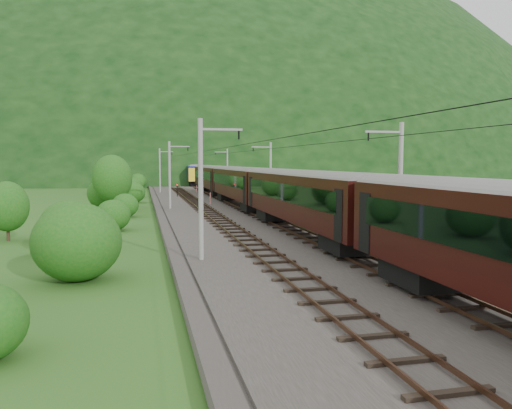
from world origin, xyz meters
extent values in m
plane|color=#28561B|center=(0.00, 0.00, 0.00)|extent=(600.00, 600.00, 0.00)
cube|color=#38332D|center=(0.00, 10.00, 0.15)|extent=(14.00, 220.00, 0.30)
cube|color=brown|center=(-3.12, 10.00, 0.49)|extent=(0.08, 220.00, 0.15)
cube|color=brown|center=(-1.68, 10.00, 0.49)|extent=(0.08, 220.00, 0.15)
cube|color=black|center=(-2.40, 10.00, 0.36)|extent=(2.40, 220.00, 0.12)
cube|color=brown|center=(1.68, 10.00, 0.49)|extent=(0.08, 220.00, 0.15)
cube|color=brown|center=(3.12, 10.00, 0.49)|extent=(0.08, 220.00, 0.15)
cube|color=black|center=(2.40, 10.00, 0.36)|extent=(2.40, 220.00, 0.12)
cylinder|color=gray|center=(-6.20, 0.00, 4.30)|extent=(0.28, 0.28, 8.00)
cube|color=gray|center=(-5.00, 0.00, 7.70)|extent=(2.40, 0.12, 0.12)
cylinder|color=black|center=(-4.00, 0.00, 7.40)|extent=(0.10, 0.10, 0.50)
cylinder|color=gray|center=(-6.20, 32.00, 4.30)|extent=(0.28, 0.28, 8.00)
cube|color=gray|center=(-5.00, 32.00, 7.70)|extent=(2.40, 0.12, 0.12)
cylinder|color=black|center=(-4.00, 32.00, 7.40)|extent=(0.10, 0.10, 0.50)
cylinder|color=gray|center=(-6.20, 64.00, 4.30)|extent=(0.28, 0.28, 8.00)
cube|color=gray|center=(-5.00, 64.00, 7.70)|extent=(2.40, 0.12, 0.12)
cylinder|color=black|center=(-4.00, 64.00, 7.40)|extent=(0.10, 0.10, 0.50)
cylinder|color=gray|center=(-6.20, 96.00, 4.30)|extent=(0.28, 0.28, 8.00)
cube|color=gray|center=(-5.00, 96.00, 7.70)|extent=(2.40, 0.12, 0.12)
cylinder|color=black|center=(-4.00, 96.00, 7.40)|extent=(0.10, 0.10, 0.50)
cylinder|color=gray|center=(-6.20, 128.00, 4.30)|extent=(0.28, 0.28, 8.00)
cube|color=gray|center=(-5.00, 128.00, 7.70)|extent=(2.40, 0.12, 0.12)
cylinder|color=black|center=(-4.00, 128.00, 7.40)|extent=(0.10, 0.10, 0.50)
cylinder|color=gray|center=(6.20, 0.00, 4.30)|extent=(0.28, 0.28, 8.00)
cube|color=gray|center=(5.00, 0.00, 7.70)|extent=(2.40, 0.12, 0.12)
cylinder|color=black|center=(4.00, 0.00, 7.40)|extent=(0.10, 0.10, 0.50)
cylinder|color=gray|center=(6.20, 32.00, 4.30)|extent=(0.28, 0.28, 8.00)
cube|color=gray|center=(5.00, 32.00, 7.70)|extent=(2.40, 0.12, 0.12)
cylinder|color=black|center=(4.00, 32.00, 7.40)|extent=(0.10, 0.10, 0.50)
cylinder|color=gray|center=(6.20, 64.00, 4.30)|extent=(0.28, 0.28, 8.00)
cube|color=gray|center=(5.00, 64.00, 7.70)|extent=(2.40, 0.12, 0.12)
cylinder|color=black|center=(4.00, 64.00, 7.40)|extent=(0.10, 0.10, 0.50)
cylinder|color=gray|center=(6.20, 96.00, 4.30)|extent=(0.28, 0.28, 8.00)
cube|color=gray|center=(5.00, 96.00, 7.70)|extent=(2.40, 0.12, 0.12)
cylinder|color=black|center=(4.00, 96.00, 7.40)|extent=(0.10, 0.10, 0.50)
cylinder|color=gray|center=(6.20, 128.00, 4.30)|extent=(0.28, 0.28, 8.00)
cube|color=gray|center=(5.00, 128.00, 7.70)|extent=(2.40, 0.12, 0.12)
cylinder|color=black|center=(4.00, 128.00, 7.40)|extent=(0.10, 0.10, 0.50)
cylinder|color=black|center=(-2.40, 10.00, 7.10)|extent=(0.03, 198.00, 0.03)
cylinder|color=black|center=(2.40, 10.00, 7.10)|extent=(0.03, 198.00, 0.03)
ellipsoid|color=black|center=(0.00, 260.00, 0.00)|extent=(504.00, 360.00, 244.00)
cube|color=black|center=(2.40, -8.94, 1.07)|extent=(2.44, 3.55, 1.00)
cube|color=black|center=(2.40, 7.72, 3.23)|extent=(3.22, 24.41, 3.33)
cylinder|color=slate|center=(2.40, 7.72, 4.73)|extent=(3.22, 24.29, 3.22)
cube|color=black|center=(0.77, 7.72, 3.63)|extent=(0.05, 21.48, 1.28)
cube|color=black|center=(4.03, 7.72, 3.63)|extent=(0.05, 21.48, 1.28)
cube|color=black|center=(2.40, -0.82, 1.07)|extent=(2.44, 3.55, 1.00)
cube|color=black|center=(2.40, 16.27, 1.07)|extent=(2.44, 3.55, 1.00)
cube|color=black|center=(2.40, 32.93, 3.23)|extent=(3.22, 24.41, 3.33)
cylinder|color=slate|center=(2.40, 32.93, 4.73)|extent=(3.22, 24.29, 3.22)
cube|color=black|center=(0.77, 32.93, 3.63)|extent=(0.05, 21.48, 1.28)
cube|color=black|center=(4.03, 32.93, 3.63)|extent=(0.05, 21.48, 1.28)
cube|color=black|center=(2.40, 24.38, 1.07)|extent=(2.44, 3.55, 1.00)
cube|color=black|center=(2.40, 41.47, 1.07)|extent=(2.44, 3.55, 1.00)
cube|color=black|center=(2.40, 58.13, 3.23)|extent=(3.22, 24.41, 3.33)
cylinder|color=slate|center=(2.40, 58.13, 4.73)|extent=(3.22, 24.29, 3.22)
cube|color=black|center=(0.77, 58.13, 3.63)|extent=(0.05, 21.48, 1.28)
cube|color=black|center=(4.03, 58.13, 3.63)|extent=(0.05, 21.48, 1.28)
cube|color=black|center=(2.40, 49.58, 1.07)|extent=(2.44, 3.55, 1.00)
cube|color=black|center=(2.40, 66.67, 1.07)|extent=(2.44, 3.55, 1.00)
cube|color=#121890|center=(2.40, 93.32, 3.23)|extent=(3.22, 19.97, 3.33)
cylinder|color=slate|center=(2.40, 93.32, 4.73)|extent=(3.22, 19.87, 3.22)
cube|color=black|center=(0.77, 93.32, 3.63)|extent=(0.05, 17.58, 1.28)
cube|color=black|center=(4.03, 93.32, 3.63)|extent=(0.05, 17.58, 1.28)
cube|color=black|center=(2.40, 86.33, 1.07)|extent=(2.44, 3.55, 1.00)
cube|color=black|center=(2.40, 100.31, 1.07)|extent=(2.44, 3.55, 1.00)
cube|color=yellow|center=(2.40, 103.10, 3.01)|extent=(3.28, 0.50, 3.00)
cube|color=yellow|center=(2.40, 83.53, 3.01)|extent=(3.28, 0.50, 3.00)
cube|color=black|center=(2.40, 96.32, 5.51)|extent=(0.08, 1.60, 1.00)
cylinder|color=red|center=(-0.63, 37.31, 1.08)|extent=(0.17, 0.17, 1.55)
cylinder|color=red|center=(0.41, 63.64, 0.97)|extent=(0.14, 0.14, 1.33)
cylinder|color=black|center=(-3.91, 52.62, 1.22)|extent=(0.13, 0.13, 1.84)
sphere|color=red|center=(-3.91, 52.62, 2.18)|extent=(0.22, 0.22, 0.22)
ellipsoid|color=#185416|center=(-12.61, -2.52, 1.95)|extent=(4.32, 4.32, 3.89)
ellipsoid|color=#185416|center=(-14.09, 5.79, 1.70)|extent=(3.78, 3.78, 3.40)
ellipsoid|color=#185416|center=(-11.90, 15.78, 1.33)|extent=(2.96, 2.96, 2.66)
ellipsoid|color=#185416|center=(-11.22, 26.26, 1.27)|extent=(2.82, 2.82, 2.54)
ellipsoid|color=#185416|center=(-14.00, 36.59, 1.92)|extent=(4.27, 4.27, 3.84)
ellipsoid|color=#185416|center=(-10.63, 44.94, 1.49)|extent=(3.31, 3.31, 2.98)
ellipsoid|color=#185416|center=(-11.24, 55.65, 1.69)|extent=(3.75, 3.75, 3.38)
ellipsoid|color=#185416|center=(-14.83, 66.05, 0.88)|extent=(1.96, 1.96, 1.77)
ellipsoid|color=#185416|center=(-10.46, 77.11, 1.30)|extent=(2.89, 2.89, 2.60)
ellipsoid|color=#185416|center=(-10.31, 84.06, 1.66)|extent=(3.69, 3.69, 3.33)
ellipsoid|color=#185416|center=(-10.61, 95.13, 1.04)|extent=(2.31, 2.31, 2.08)
cylinder|color=black|center=(-19.21, 11.77, 1.21)|extent=(0.24, 0.24, 2.42)
ellipsoid|color=#185416|center=(-19.21, 11.77, 2.59)|extent=(3.11, 3.11, 3.73)
cylinder|color=black|center=(-12.88, 33.35, 1.82)|extent=(0.24, 0.24, 3.65)
ellipsoid|color=#185416|center=(-12.88, 33.35, 3.91)|extent=(4.69, 4.69, 5.63)
cylinder|color=black|center=(-14.27, 58.90, 1.49)|extent=(0.24, 0.24, 2.97)
ellipsoid|color=#185416|center=(-14.27, 58.90, 3.18)|extent=(3.82, 3.82, 4.58)
ellipsoid|color=#185416|center=(9.57, 9.55, 0.81)|extent=(1.81, 1.81, 1.63)
ellipsoid|color=#185416|center=(12.89, 31.37, 1.54)|extent=(3.42, 3.42, 3.08)
ellipsoid|color=#185416|center=(13.13, 47.29, 0.80)|extent=(1.77, 1.77, 1.59)
ellipsoid|color=#185416|center=(9.91, 65.73, 1.18)|extent=(2.63, 2.63, 2.37)
camera|label=1|loc=(-9.45, -28.14, 5.87)|focal=35.00mm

